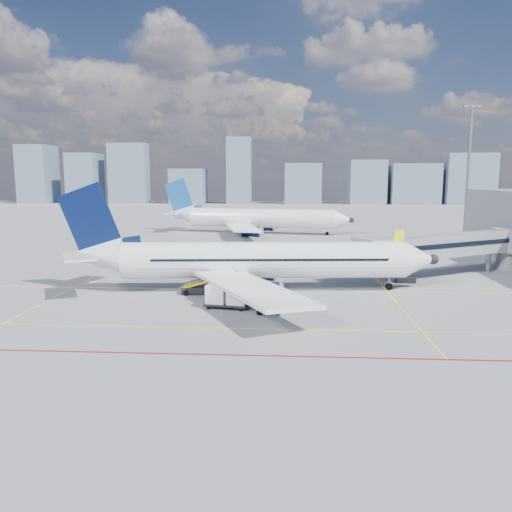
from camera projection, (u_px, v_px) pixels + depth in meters
The scene contains 11 objects.
ground at pixel (249, 309), 45.63m from camera, with size 420.00×420.00×0.00m, color gray.
apron_markings at pixel (239, 321), 41.81m from camera, with size 90.00×35.12×0.01m.
jet_bridge at pixel (453, 246), 60.30m from camera, with size 23.55×15.78×6.30m.
floodlight_mast_ne at pixel (468, 169), 95.46m from camera, with size 3.20×0.61×25.45m.
distant_skyline at pixel (269, 178), 231.46m from camera, with size 244.05×15.98×30.85m.
main_aircraft at pixel (248, 261), 52.80m from camera, with size 39.99×34.80×11.67m.
second_aircraft at pixel (254, 218), 108.21m from camera, with size 41.93×36.17×12.34m.
baggage_tug at pixel (267, 305), 44.10m from camera, with size 2.33×1.51×1.55m.
cargo_dolly at pixel (227, 295), 45.85m from camera, with size 4.19×2.37×2.17m.
belt_loader at pixel (203, 288), 51.56m from camera, with size 6.05×1.88×2.45m.
ramp_worker at pixel (284, 302), 44.72m from camera, with size 0.63×0.41×1.73m, color gold.
Camera 1 is at (3.31, -44.21, 11.89)m, focal length 35.00 mm.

